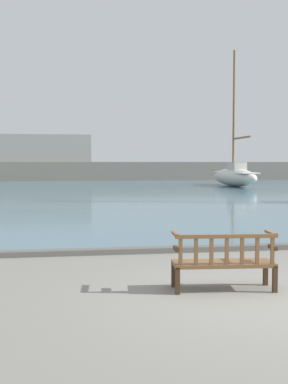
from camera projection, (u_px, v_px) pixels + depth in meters
ground_plane at (259, 298)px, 7.18m from camera, size 160.00×160.00×0.00m
harbor_water at (96, 182)px, 50.57m from camera, size 100.00×80.00×0.08m
quay_edge_kerb at (193, 249)px, 10.97m from camera, size 40.00×0.30×0.12m
park_bench at (224, 261)px, 7.60m from camera, size 1.64×0.65×0.92m
sailboat_outer_port at (234, 175)px, 40.77m from camera, size 2.11×10.21×11.43m
far_breakwater at (77, 165)px, 54.23m from camera, size 47.54×2.40×6.79m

